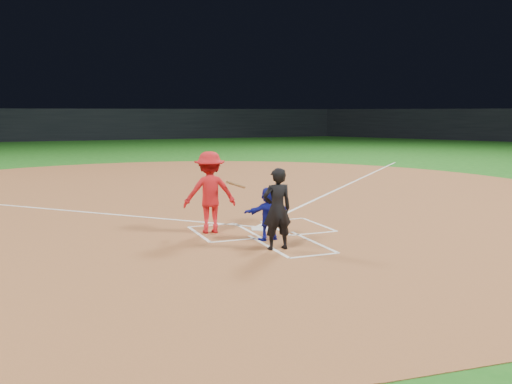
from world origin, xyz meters
name	(u,v)px	position (x,y,z in m)	size (l,w,h in m)	color
ground	(261,230)	(0.00, 0.00, 0.00)	(120.00, 120.00, 0.00)	#185816
home_plate_dirt	(195,196)	(0.00, 6.00, 0.01)	(28.00, 28.00, 0.01)	brown
stadium_wall_far	(83,125)	(0.00, 48.00, 1.60)	(80.00, 1.20, 3.20)	black
home_plate	(261,229)	(0.00, 0.00, 0.02)	(0.60, 0.60, 0.02)	silver
catcher	(269,213)	(-0.29, -1.14, 0.61)	(1.11, 0.35, 1.20)	#121792
umpire	(277,209)	(-0.48, -2.02, 0.87)	(0.62, 0.41, 1.71)	black
chalk_markings	(201,199)	(0.00, 5.29, 0.01)	(28.35, 17.32, 0.01)	white
batter_at_plate	(210,192)	(-1.27, 0.10, 0.98)	(1.60, 0.88, 1.93)	red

